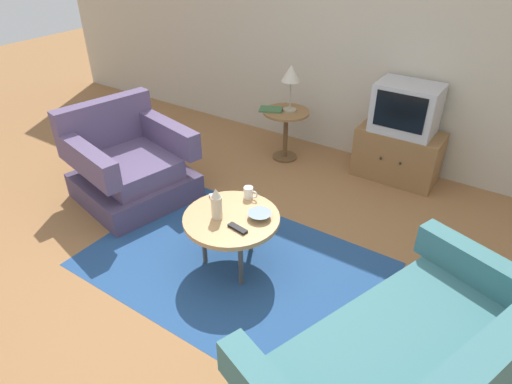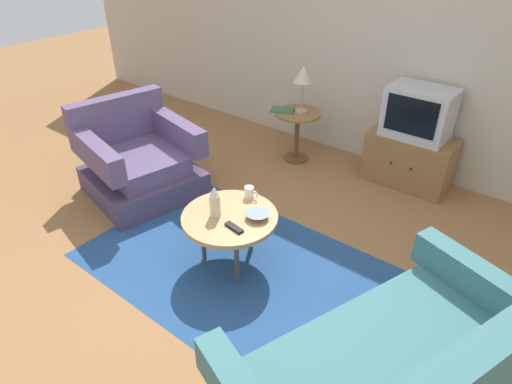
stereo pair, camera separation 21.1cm
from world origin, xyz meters
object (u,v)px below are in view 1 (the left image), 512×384
at_px(tv_remote_dark, 238,228).
at_px(tv_stand, 397,154).
at_px(television, 406,108).
at_px(book, 271,109).
at_px(mug, 249,193).
at_px(tv_remote_silver, 215,200).
at_px(armchair, 129,167).
at_px(table_lamp, 291,75).
at_px(coffee_table, 231,221).
at_px(vase, 216,204).
at_px(bowl, 260,215).
at_px(side_table, 286,125).
at_px(couch, 411,374).

bearing_deg(tv_remote_dark, tv_stand, 86.65).
height_order(television, book, television).
distance_m(mug, tv_remote_silver, 0.27).
relative_size(armchair, table_lamp, 2.28).
xyz_separation_m(mug, tv_remote_silver, (-0.19, -0.18, -0.04)).
bearing_deg(tv_stand, tv_remote_silver, -112.57).
height_order(table_lamp, book, table_lamp).
distance_m(coffee_table, vase, 0.18).
relative_size(armchair, tv_remote_silver, 6.91).
bearing_deg(bowl, armchair, 173.52).
bearing_deg(tv_remote_silver, vase, -13.60).
distance_m(vase, mug, 0.35).
height_order(television, tv_remote_dark, television).
bearing_deg(book, side_table, 1.00).
bearing_deg(television, table_lamp, -167.79).
distance_m(armchair, book, 1.58).
distance_m(armchair, tv_remote_dark, 1.59).
bearing_deg(armchair, mug, 102.33).
relative_size(armchair, book, 3.91).
bearing_deg(couch, armchair, 95.74).
distance_m(armchair, television, 2.67).
bearing_deg(table_lamp, coffee_table, -72.69).
relative_size(mug, bowl, 0.70).
xyz_separation_m(coffee_table, bowl, (0.18, 0.10, 0.06)).
height_order(side_table, book, book).
bearing_deg(vase, couch, -13.38).
distance_m(couch, table_lamp, 3.07).
bearing_deg(mug, tv_remote_dark, -66.18).
height_order(couch, bowl, couch).
bearing_deg(vase, tv_remote_silver, 132.97).
xyz_separation_m(armchair, television, (1.97, 1.74, 0.45)).
bearing_deg(television, vase, -107.26).
xyz_separation_m(couch, side_table, (-2.05, 2.19, 0.10)).
relative_size(couch, side_table, 3.41).
distance_m(armchair, mug, 1.38).
bearing_deg(tv_remote_dark, book, 124.10).
relative_size(armchair, television, 1.91).
height_order(tv_remote_dark, book, book).
xyz_separation_m(armchair, book, (0.68, 1.40, 0.26)).
xyz_separation_m(side_table, book, (-0.15, -0.07, 0.16)).
distance_m(tv_stand, tv_remote_silver, 2.09).
relative_size(coffee_table, mug, 5.83).
distance_m(tv_remote_dark, book, 1.98).
bearing_deg(tv_stand, mug, -109.29).
bearing_deg(armchair, side_table, 163.24).
bearing_deg(coffee_table, couch, -16.44).
height_order(television, table_lamp, table_lamp).
bearing_deg(book, tv_remote_silver, -97.85).
xyz_separation_m(television, bowl, (-0.39, -1.92, -0.27)).
bearing_deg(television, tv_remote_silver, -112.55).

